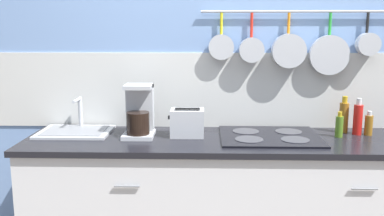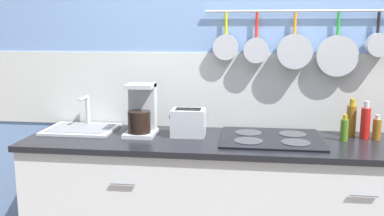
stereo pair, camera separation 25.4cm
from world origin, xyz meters
name	(u,v)px [view 1 (the left image)]	position (x,y,z in m)	size (l,w,h in m)	color
wall_back	(238,72)	(0.00, 0.35, 1.28)	(7.20, 0.16, 2.60)	#7293C6
cabinet_base	(239,213)	(0.00, 0.00, 0.44)	(2.56, 0.59, 0.88)	silver
countertop	(241,142)	(0.00, 0.00, 0.89)	(2.60, 0.62, 0.03)	black
sink_basin	(76,130)	(-1.04, 0.12, 0.93)	(0.44, 0.35, 0.21)	#B7BABF
coffee_maker	(139,115)	(-0.62, 0.06, 1.04)	(0.19, 0.22, 0.32)	#B7BABF
toaster	(187,123)	(-0.32, 0.06, 1.00)	(0.22, 0.15, 0.17)	#B7BABF
cooktop	(270,136)	(0.18, 0.04, 0.92)	(0.60, 0.50, 0.01)	black
bottle_cooking_wine	(339,126)	(0.60, 0.06, 0.98)	(0.05, 0.05, 0.16)	#4C721E
bottle_vinegar	(344,117)	(0.67, 0.19, 1.01)	(0.06, 0.06, 0.23)	#8C5919
bottle_hot_sauce	(358,119)	(0.73, 0.13, 1.01)	(0.06, 0.06, 0.23)	red
bottle_olive_oil	(369,125)	(0.80, 0.12, 0.98)	(0.05, 0.05, 0.15)	#8C5919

